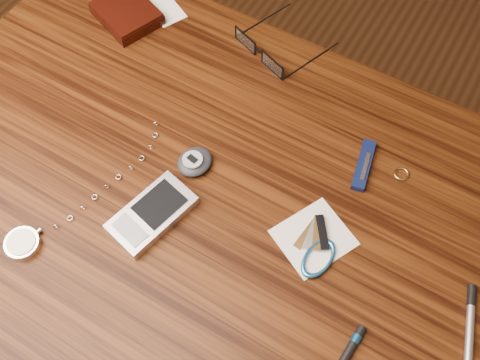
{
  "coord_description": "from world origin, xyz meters",
  "views": [
    {
      "loc": [
        0.25,
        -0.29,
        1.46
      ],
      "look_at": [
        0.05,
        0.04,
        0.76
      ],
      "focal_mm": 40.0,
      "sensor_mm": 36.0,
      "label": 1
    }
  ],
  "objects": [
    {
      "name": "pedometer",
      "position": [
        -0.03,
        0.03,
        0.76
      ],
      "size": [
        0.06,
        0.06,
        0.02
      ],
      "color": "#22262C",
      "rests_on": "desk"
    },
    {
      "name": "ground",
      "position": [
        0.0,
        0.0,
        0.0
      ],
      "size": [
        3.8,
        3.8,
        0.0
      ],
      "primitive_type": "plane",
      "color": "#472814",
      "rests_on": "ground"
    },
    {
      "name": "wallet_and_card",
      "position": [
        -0.3,
        0.23,
        0.76
      ],
      "size": [
        0.16,
        0.16,
        0.02
      ],
      "color": "black",
      "rests_on": "desk"
    },
    {
      "name": "black_blue_pen",
      "position": [
        0.29,
        -0.1,
        0.76
      ],
      "size": [
        0.02,
        0.09,
        0.01
      ],
      "color": "black",
      "rests_on": "desk"
    },
    {
      "name": "pocket_knife",
      "position": [
        0.2,
        0.16,
        0.76
      ],
      "size": [
        0.04,
        0.09,
        0.01
      ],
      "color": "#0B1137",
      "rests_on": "desk"
    },
    {
      "name": "desk",
      "position": [
        0.0,
        0.0,
        0.65
      ],
      "size": [
        1.0,
        0.7,
        0.75
      ],
      "color": "#3B1B09",
      "rests_on": "ground"
    },
    {
      "name": "eyeglasses",
      "position": [
        -0.05,
        0.28,
        0.76
      ],
      "size": [
        0.16,
        0.17,
        0.03
      ],
      "color": "black",
      "rests_on": "desk"
    },
    {
      "name": "notepad_keys",
      "position": [
        0.19,
        0.0,
        0.75
      ],
      "size": [
        0.12,
        0.13,
        0.01
      ],
      "color": "white",
      "rests_on": "desk"
    },
    {
      "name": "gold_ring",
      "position": [
        0.25,
        0.18,
        0.75
      ],
      "size": [
        0.03,
        0.03,
        0.0
      ],
      "primitive_type": "torus",
      "rotation": [
        0.0,
        0.0,
        0.18
      ],
      "color": "tan",
      "rests_on": "desk"
    },
    {
      "name": "silver_pen",
      "position": [
        0.42,
        0.01,
        0.76
      ],
      "size": [
        0.05,
        0.13,
        0.01
      ],
      "color": "#B4B3B8",
      "rests_on": "desk"
    },
    {
      "name": "pda_phone",
      "position": [
        -0.03,
        -0.07,
        0.76
      ],
      "size": [
        0.09,
        0.14,
        0.02
      ],
      "color": "silver",
      "rests_on": "desk"
    },
    {
      "name": "pocket_watch",
      "position": [
        -0.16,
        -0.19,
        0.76
      ],
      "size": [
        0.09,
        0.29,
        0.02
      ],
      "color": "silver",
      "rests_on": "desk"
    }
  ]
}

